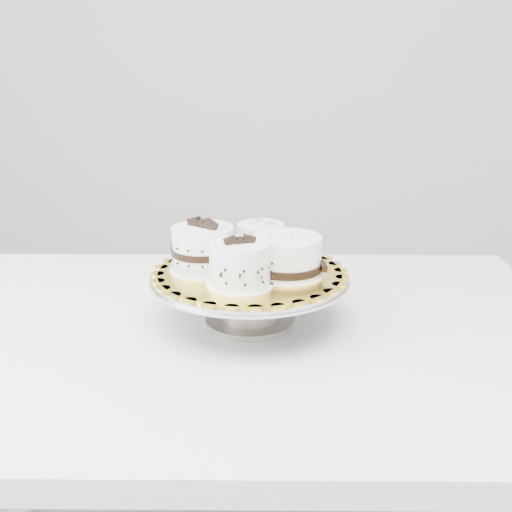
% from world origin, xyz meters
% --- Properties ---
extents(wall_back, '(3.50, 0.02, 2.80)m').
position_xyz_m(wall_back, '(0.00, 1.75, 1.40)').
color(wall_back, silver).
rests_on(wall_back, floor).
extents(table, '(1.42, 1.06, 0.75)m').
position_xyz_m(table, '(0.07, 0.17, 0.68)').
color(table, white).
rests_on(table, floor).
extents(cake_stand, '(0.36, 0.36, 0.10)m').
position_xyz_m(cake_stand, '(0.11, 0.20, 0.82)').
color(cake_stand, gray).
rests_on(cake_stand, table).
extents(cake_board, '(0.41, 0.41, 0.00)m').
position_xyz_m(cake_board, '(0.11, 0.20, 0.85)').
color(cake_board, gold).
rests_on(cake_board, cake_stand).
extents(cake_swirl, '(0.14, 0.14, 0.09)m').
position_xyz_m(cake_swirl, '(0.10, 0.12, 0.89)').
color(cake_swirl, white).
rests_on(cake_swirl, cake_board).
extents(cake_banded, '(0.15, 0.15, 0.10)m').
position_xyz_m(cake_banded, '(0.02, 0.19, 0.89)').
color(cake_banded, white).
rests_on(cake_banded, cake_board).
extents(cake_dots, '(0.12, 0.12, 0.07)m').
position_xyz_m(cake_dots, '(0.11, 0.28, 0.89)').
color(cake_dots, white).
rests_on(cake_dots, cake_board).
extents(cake_ribbon, '(0.16, 0.16, 0.07)m').
position_xyz_m(cake_ribbon, '(0.18, 0.19, 0.89)').
color(cake_ribbon, white).
rests_on(cake_ribbon, cake_board).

